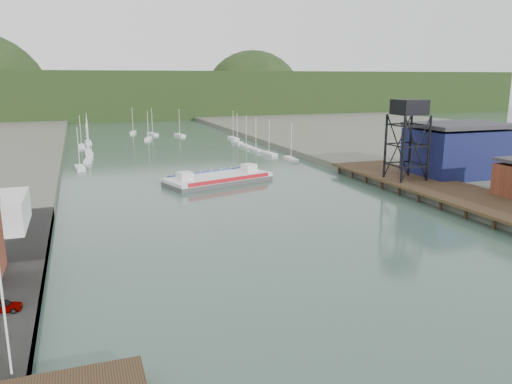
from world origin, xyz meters
TOP-DOWN VIEW (x-y plane):
  - ground at (0.00, 0.00)m, footprint 600.00×600.00m
  - east_pier at (37.00, 45.00)m, footprint 14.00×70.00m
  - flagpole at (-33.00, 10.00)m, footprint 0.16×0.16m
  - lift_tower at (35.00, 58.00)m, footprint 6.50×6.50m
  - blue_shed at (50.00, 60.00)m, footprint 20.50×14.50m
  - marina_sailboats at (0.08, 138.46)m, footprint 57.71×92.65m
  - distant_hills at (-3.98, 301.35)m, footprint 500.00×120.00m
  - chain_ferry at (0.71, 76.83)m, footprint 24.59×15.54m
  - car_west_a at (-34.92, 20.98)m, footprint 3.59×1.82m

SIDE VIEW (x-z plane):
  - ground at x=0.00m, z-range 0.00..0.00m
  - marina_sailboats at x=0.08m, z-range -0.10..0.80m
  - chain_ferry at x=0.71m, z-range -0.70..2.60m
  - east_pier at x=37.00m, z-range 0.67..3.12m
  - car_west_a at x=-34.92m, z-range 1.60..2.77m
  - blue_shed at x=50.00m, z-range 1.41..12.71m
  - flagpole at x=-33.00m, z-range 1.60..13.60m
  - distant_hills at x=-3.98m, z-range -29.62..50.38m
  - lift_tower at x=35.00m, z-range 7.65..23.65m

